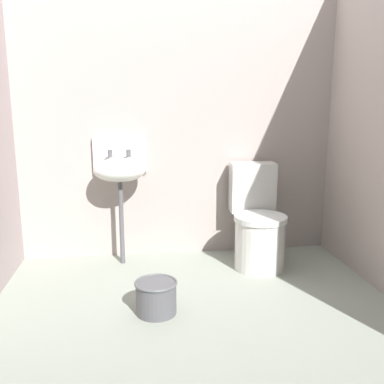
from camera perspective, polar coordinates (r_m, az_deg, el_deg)
name	(u,v)px	position (r m, az deg, el deg)	size (l,w,h in m)	color
ground_plane	(198,321)	(2.69, 0.81, -16.89)	(2.95, 2.61, 0.08)	gray
wall_back	(178,116)	(3.50, -1.91, 10.20)	(2.95, 0.10, 2.30)	#A69893
toilet_near_wall	(257,225)	(3.35, 8.79, -4.39)	(0.42, 0.61, 0.78)	silver
sink	(120,169)	(3.31, -9.69, 3.07)	(0.42, 0.35, 0.99)	#535257
bucket	(156,297)	(2.65, -4.84, -13.83)	(0.26, 0.26, 0.20)	#535257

